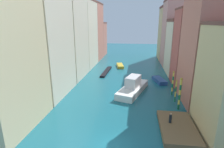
{
  "coord_description": "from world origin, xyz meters",
  "views": [
    {
      "loc": [
        2.43,
        -17.08,
        13.46
      ],
      "look_at": [
        -3.18,
        24.06,
        1.5
      ],
      "focal_mm": 28.98,
      "sensor_mm": 36.0,
      "label": 1
    }
  ],
  "objects_px": {
    "mooring_pole_1": "(176,91)",
    "vaporetto_white": "(133,87)",
    "motorboat_0": "(120,66)",
    "motorboat_1": "(159,80)",
    "person_on_dock": "(170,118)",
    "mooring_pole_0": "(180,94)",
    "waterfront_dock": "(177,127)",
    "mooring_pole_2": "(173,83)",
    "gondola_black": "(106,72)"
  },
  "relations": [
    {
      "from": "waterfront_dock",
      "to": "mooring_pole_1",
      "type": "xyz_separation_m",
      "value": [
        1.33,
        8.86,
        1.75
      ]
    },
    {
      "from": "waterfront_dock",
      "to": "mooring_pole_2",
      "type": "relative_size",
      "value": 1.67
    },
    {
      "from": "person_on_dock",
      "to": "motorboat_1",
      "type": "xyz_separation_m",
      "value": [
        0.75,
        18.99,
        -0.83
      ]
    },
    {
      "from": "person_on_dock",
      "to": "motorboat_0",
      "type": "relative_size",
      "value": 0.25
    },
    {
      "from": "mooring_pole_2",
      "to": "mooring_pole_0",
      "type": "bearing_deg",
      "value": -90.31
    },
    {
      "from": "mooring_pole_1",
      "to": "waterfront_dock",
      "type": "bearing_deg",
      "value": -98.53
    },
    {
      "from": "gondola_black",
      "to": "motorboat_1",
      "type": "relative_size",
      "value": 1.92
    },
    {
      "from": "vaporetto_white",
      "to": "gondola_black",
      "type": "height_order",
      "value": "vaporetto_white"
    },
    {
      "from": "mooring_pole_1",
      "to": "mooring_pole_0",
      "type": "bearing_deg",
      "value": -89.85
    },
    {
      "from": "gondola_black",
      "to": "motorboat_0",
      "type": "bearing_deg",
      "value": 64.57
    },
    {
      "from": "waterfront_dock",
      "to": "vaporetto_white",
      "type": "xyz_separation_m",
      "value": [
        -6.07,
        12.32,
        0.79
      ]
    },
    {
      "from": "mooring_pole_0",
      "to": "mooring_pole_2",
      "type": "relative_size",
      "value": 1.11
    },
    {
      "from": "motorboat_0",
      "to": "motorboat_1",
      "type": "xyz_separation_m",
      "value": [
        10.42,
        -13.46,
        0.03
      ]
    },
    {
      "from": "waterfront_dock",
      "to": "mooring_pole_0",
      "type": "xyz_separation_m",
      "value": [
        1.34,
        5.96,
        2.4
      ]
    },
    {
      "from": "mooring_pole_0",
      "to": "gondola_black",
      "type": "height_order",
      "value": "mooring_pole_0"
    },
    {
      "from": "mooring_pole_2",
      "to": "gondola_black",
      "type": "xyz_separation_m",
      "value": [
        -15.14,
        14.31,
        -2.21
      ]
    },
    {
      "from": "mooring_pole_2",
      "to": "motorboat_1",
      "type": "bearing_deg",
      "value": 100.98
    },
    {
      "from": "waterfront_dock",
      "to": "vaporetto_white",
      "type": "bearing_deg",
      "value": 116.23
    },
    {
      "from": "mooring_pole_2",
      "to": "gondola_black",
      "type": "distance_m",
      "value": 20.95
    },
    {
      "from": "waterfront_dock",
      "to": "vaporetto_white",
      "type": "distance_m",
      "value": 13.76
    },
    {
      "from": "waterfront_dock",
      "to": "mooring_pole_1",
      "type": "height_order",
      "value": "mooring_pole_1"
    },
    {
      "from": "waterfront_dock",
      "to": "mooring_pole_1",
      "type": "relative_size",
      "value": 1.99
    },
    {
      "from": "waterfront_dock",
      "to": "person_on_dock",
      "type": "bearing_deg",
      "value": 144.2
    },
    {
      "from": "person_on_dock",
      "to": "vaporetto_white",
      "type": "relative_size",
      "value": 0.13
    },
    {
      "from": "waterfront_dock",
      "to": "mooring_pole_0",
      "type": "bearing_deg",
      "value": 77.37
    },
    {
      "from": "waterfront_dock",
      "to": "motorboat_0",
      "type": "relative_size",
      "value": 1.39
    },
    {
      "from": "motorboat_1",
      "to": "mooring_pole_0",
      "type": "bearing_deg",
      "value": -83.92
    },
    {
      "from": "vaporetto_white",
      "to": "gondola_black",
      "type": "distance_m",
      "value": 15.95
    },
    {
      "from": "vaporetto_white",
      "to": "motorboat_0",
      "type": "bearing_deg",
      "value": 102.15
    },
    {
      "from": "person_on_dock",
      "to": "mooring_pole_0",
      "type": "bearing_deg",
      "value": 67.59
    },
    {
      "from": "waterfront_dock",
      "to": "mooring_pole_1",
      "type": "distance_m",
      "value": 9.13
    },
    {
      "from": "mooring_pole_1",
      "to": "motorboat_1",
      "type": "bearing_deg",
      "value": 97.66
    },
    {
      "from": "person_on_dock",
      "to": "mooring_pole_1",
      "type": "relative_size",
      "value": 0.35
    },
    {
      "from": "mooring_pole_0",
      "to": "vaporetto_white",
      "type": "distance_m",
      "value": 9.9
    },
    {
      "from": "waterfront_dock",
      "to": "gondola_black",
      "type": "distance_m",
      "value": 29.66
    },
    {
      "from": "mooring_pole_1",
      "to": "vaporetto_white",
      "type": "relative_size",
      "value": 0.36
    },
    {
      "from": "mooring_pole_0",
      "to": "mooring_pole_1",
      "type": "distance_m",
      "value": 2.97
    },
    {
      "from": "waterfront_dock",
      "to": "gondola_black",
      "type": "xyz_separation_m",
      "value": [
        -13.77,
        26.27,
        -0.08
      ]
    },
    {
      "from": "mooring_pole_0",
      "to": "mooring_pole_1",
      "type": "relative_size",
      "value": 1.32
    },
    {
      "from": "waterfront_dock",
      "to": "mooring_pole_0",
      "type": "relative_size",
      "value": 1.5
    },
    {
      "from": "person_on_dock",
      "to": "motorboat_1",
      "type": "distance_m",
      "value": 19.02
    },
    {
      "from": "vaporetto_white",
      "to": "motorboat_0",
      "type": "xyz_separation_m",
      "value": [
        -4.47,
        20.75,
        -0.71
      ]
    },
    {
      "from": "vaporetto_white",
      "to": "mooring_pole_2",
      "type": "bearing_deg",
      "value": -2.86
    },
    {
      "from": "waterfront_dock",
      "to": "person_on_dock",
      "type": "xyz_separation_m",
      "value": [
        -0.87,
        0.62,
        0.94
      ]
    },
    {
      "from": "gondola_black",
      "to": "motorboat_1",
      "type": "bearing_deg",
      "value": -25.98
    },
    {
      "from": "mooring_pole_0",
      "to": "gondola_black",
      "type": "relative_size",
      "value": 0.5
    },
    {
      "from": "mooring_pole_0",
      "to": "motorboat_1",
      "type": "height_order",
      "value": "mooring_pole_0"
    },
    {
      "from": "mooring_pole_0",
      "to": "person_on_dock",
      "type": "bearing_deg",
      "value": -112.41
    },
    {
      "from": "waterfront_dock",
      "to": "gondola_black",
      "type": "bearing_deg",
      "value": 117.67
    },
    {
      "from": "mooring_pole_2",
      "to": "motorboat_0",
      "type": "bearing_deg",
      "value": 119.41
    }
  ]
}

